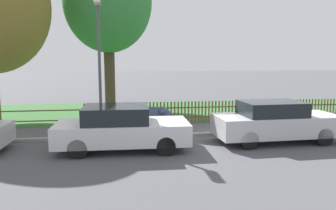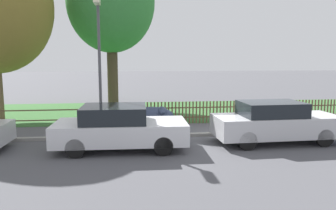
# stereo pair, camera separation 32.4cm
# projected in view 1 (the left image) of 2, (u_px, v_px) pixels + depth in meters

# --- Properties ---
(ground_plane) EXTENTS (120.00, 120.00, 0.00)m
(ground_plane) POSITION_uv_depth(u_px,v_px,m) (244.00, 135.00, 12.59)
(ground_plane) COLOR #4C4C51
(kerb_stone) EXTENTS (37.12, 0.20, 0.12)m
(kerb_stone) POSITION_uv_depth(u_px,v_px,m) (243.00, 133.00, 12.68)
(kerb_stone) COLOR gray
(kerb_stone) RESTS_ON ground
(grass_strip) EXTENTS (37.12, 7.32, 0.01)m
(grass_strip) POSITION_uv_depth(u_px,v_px,m) (204.00, 110.00, 18.66)
(grass_strip) COLOR #33602D
(grass_strip) RESTS_ON ground
(park_fence) EXTENTS (37.12, 0.05, 1.00)m
(park_fence) POSITION_uv_depth(u_px,v_px,m) (224.00, 112.00, 15.02)
(park_fence) COLOR brown
(park_fence) RESTS_ON ground
(parked_car_black_saloon) EXTENTS (4.26, 1.97, 1.43)m
(parked_car_black_saloon) POSITION_uv_depth(u_px,v_px,m) (121.00, 128.00, 10.53)
(parked_car_black_saloon) COLOR silver
(parked_car_black_saloon) RESTS_ON ground
(parked_car_navy_estate) EXTENTS (4.39, 1.82, 1.45)m
(parked_car_navy_estate) POSITION_uv_depth(u_px,v_px,m) (275.00, 122.00, 11.47)
(parked_car_navy_estate) COLOR #BCBCC1
(parked_car_navy_estate) RESTS_ON ground
(covered_motorcycle) EXTENTS (1.92, 0.82, 0.97)m
(covered_motorcycle) POSITION_uv_depth(u_px,v_px,m) (152.00, 116.00, 13.34)
(covered_motorcycle) COLOR black
(covered_motorcycle) RESTS_ON ground
(tree_behind_motorcycle) EXTENTS (4.96, 4.96, 8.93)m
(tree_behind_motorcycle) POSITION_uv_depth(u_px,v_px,m) (108.00, 2.00, 18.39)
(tree_behind_motorcycle) COLOR #473828
(tree_behind_motorcycle) RESTS_ON ground
(street_lamp) EXTENTS (0.20, 0.79, 5.03)m
(street_lamp) POSITION_uv_depth(u_px,v_px,m) (99.00, 50.00, 12.04)
(street_lamp) COLOR #47474C
(street_lamp) RESTS_ON ground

